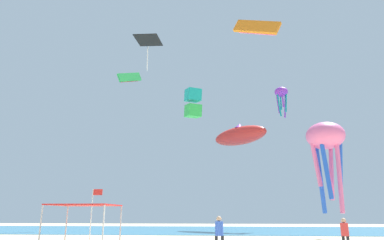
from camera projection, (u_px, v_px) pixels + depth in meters
name	position (u px, v px, depth m)	size (l,w,h in m)	color
ocean_strip	(196.00, 230.00, 40.98)	(110.00, 23.26, 0.03)	teal
canopy_tent	(85.00, 207.00, 17.13)	(3.05, 2.74, 2.26)	#B2B2B7
person_near_tent	(219.00, 231.00, 16.79)	(0.45, 0.40, 1.70)	black
person_leftmost	(345.00, 232.00, 17.22)	(0.38, 0.39, 1.60)	black
banner_flag	(93.00, 211.00, 20.07)	(0.61, 0.06, 3.23)	silver
kite_octopus_purple	(281.00, 93.00, 43.92)	(1.82, 1.82, 3.97)	purple
kite_parafoil_green	(130.00, 77.00, 47.80)	(2.73, 3.35, 2.48)	green
kite_diamond_black	(148.00, 42.00, 37.34)	(2.86, 2.86, 3.72)	black
kite_inflatable_red	(240.00, 136.00, 42.18)	(7.74, 7.10, 3.20)	red
kite_box_teal	(193.00, 103.00, 24.81)	(1.37, 1.42, 2.20)	teal
kite_octopus_pink	(326.00, 140.00, 27.28)	(3.15, 3.15, 7.10)	pink
kite_parafoil_orange	(257.00, 27.00, 28.34)	(3.89, 1.93, 2.46)	orange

